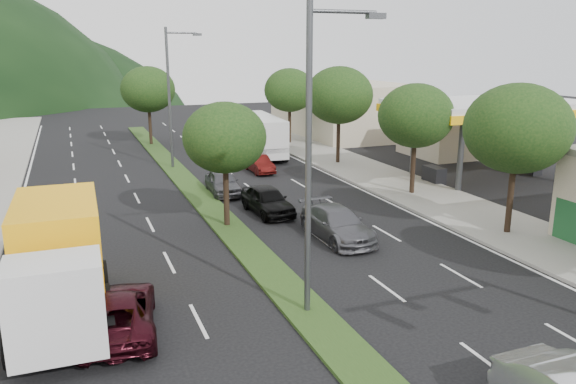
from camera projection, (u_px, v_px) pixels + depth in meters
name	position (u px, v px, depth m)	size (l,w,h in m)	color
sidewalk_right	(377.00, 176.00, 38.41)	(5.00, 90.00, 0.15)	gray
median	(186.00, 182.00, 36.71)	(1.60, 56.00, 0.12)	#223B15
gas_canopy	(489.00, 110.00, 36.87)	(12.20, 8.20, 5.25)	silver
bldg_right_far	(343.00, 108.00, 57.40)	(10.00, 16.00, 5.20)	beige
tree_r_b	(517.00, 129.00, 25.28)	(4.80, 4.80, 6.94)	black
tree_r_c	(416.00, 116.00, 32.57)	(4.40, 4.40, 6.48)	black
tree_r_d	(339.00, 95.00, 41.48)	(5.00, 5.00, 7.17)	black
tree_r_e	(290.00, 90.00, 50.57)	(4.60, 4.60, 6.71)	black
tree_med_near	(225.00, 138.00, 26.61)	(4.00, 4.00, 6.02)	black
tree_med_far	(148.00, 89.00, 49.92)	(4.80, 4.80, 6.94)	black
streetlight_near	(315.00, 147.00, 17.37)	(2.60, 0.25, 10.00)	#47494C
streetlight_mid	(172.00, 91.00, 39.92)	(2.60, 0.25, 10.00)	#47494C
suv_maroon	(118.00, 312.00, 17.25)	(2.22, 4.82, 1.34)	black
car_queue_a	(267.00, 200.00, 29.71)	(1.75, 4.35, 1.48)	black
car_queue_b	(337.00, 224.00, 25.78)	(2.03, 4.99, 1.45)	#54545A
car_queue_c	(259.00, 164.00, 39.78)	(1.28, 3.66, 1.21)	#4B0E0C
car_queue_d	(261.00, 149.00, 44.90)	(2.38, 5.16, 1.43)	black
car_queue_e	(223.00, 182.00, 33.84)	(1.66, 4.11, 1.40)	#47484C
car_queue_f	(239.00, 140.00, 49.29)	(2.08, 5.12, 1.48)	black
box_truck	(59.00, 266.00, 18.07)	(3.06, 7.55, 3.69)	silver
motorhome	(260.00, 135.00, 45.49)	(3.28, 8.71, 3.27)	silver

